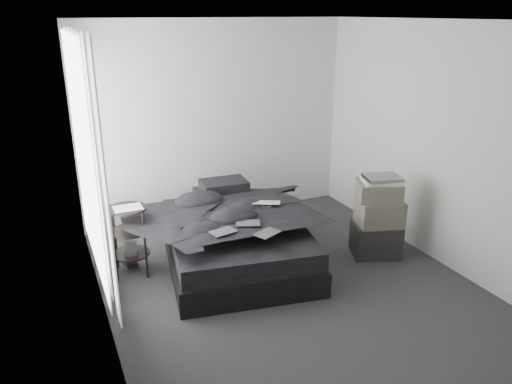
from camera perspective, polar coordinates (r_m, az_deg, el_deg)
name	(u,v)px	position (r m, az deg, el deg)	size (l,w,h in m)	color
floor	(287,283)	(5.29, 3.56, -10.39)	(3.60, 4.20, 0.01)	#303033
ceiling	(293,20)	(4.57, 4.29, 19.03)	(3.60, 4.20, 0.01)	white
wall_back	(216,122)	(6.64, -4.58, 7.98)	(3.60, 0.01, 2.60)	silver
wall_front	(454,257)	(3.19, 21.70, -6.96)	(3.60, 0.01, 2.60)	silver
wall_left	(94,190)	(4.28, -18.02, 0.27)	(0.01, 4.20, 2.60)	silver
wall_right	(436,145)	(5.80, 19.92, 5.10)	(0.01, 4.20, 2.60)	silver
window_left	(84,156)	(5.12, -19.05, 3.92)	(0.02, 2.00, 2.30)	white
curtain_left	(90,162)	(5.15, -18.42, 3.24)	(0.06, 2.12, 2.48)	white
bed	(236,252)	(5.64, -2.30, -6.81)	(1.48, 1.96, 0.27)	black
mattress	(236,232)	(5.53, -2.33, -4.62)	(1.42, 1.90, 0.21)	black
duvet	(236,216)	(5.40, -2.26, -2.72)	(1.44, 1.67, 0.23)	black
pillow_lower	(218,195)	(6.15, -4.31, -0.36)	(0.59, 0.40, 0.13)	black
pillow_upper	(224,185)	(6.10, -3.70, 0.76)	(0.55, 0.38, 0.12)	black
laptop	(266,199)	(5.52, 1.16, -0.78)	(0.31, 0.20, 0.02)	silver
comic_a	(223,225)	(4.89, -3.79, -3.78)	(0.25, 0.16, 0.01)	black
comic_b	(248,216)	(5.07, -0.94, -2.78)	(0.25, 0.16, 0.01)	black
comic_c	(267,225)	(4.84, 1.29, -3.83)	(0.25, 0.16, 0.01)	black
side_stand	(130,241)	(5.48, -14.22, -5.48)	(0.41, 0.41, 0.75)	black
papers	(128,208)	(5.32, -14.44, -1.81)	(0.29, 0.21, 0.01)	white
floor_books	(129,260)	(5.79, -14.27, -7.49)	(0.12, 0.17, 0.12)	black
box_lower	(376,239)	(5.95, 13.51, -5.22)	(0.52, 0.41, 0.39)	black
box_mid	(379,212)	(5.81, 13.91, -2.23)	(0.49, 0.39, 0.29)	#5D584A
box_upper	(379,191)	(5.73, 13.87, 0.12)	(0.46, 0.37, 0.20)	#5D584A
art_book_white	(381,181)	(5.70, 14.08, 1.28)	(0.40, 0.32, 0.04)	silver
art_book_snake	(382,178)	(5.68, 14.25, 1.60)	(0.39, 0.31, 0.04)	silver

